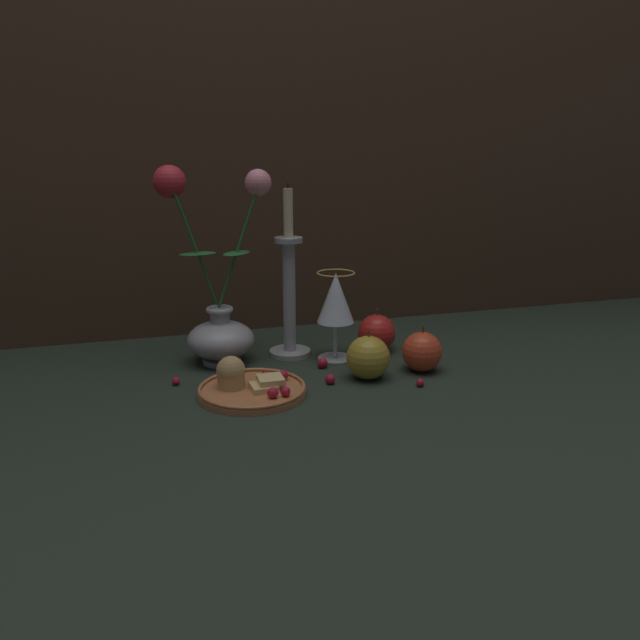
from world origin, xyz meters
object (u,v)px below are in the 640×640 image
(wine_glass, at_px, (336,301))
(apple_near_glass, at_px, (368,358))
(apple_beside_vase, at_px, (377,333))
(vase, at_px, (217,308))
(plate_with_pastries, at_px, (249,386))
(candlestick, at_px, (289,296))
(apple_at_table_edge, at_px, (422,352))

(wine_glass, relative_size, apple_near_glass, 1.91)
(wine_glass, bearing_deg, apple_beside_vase, 10.75)
(vase, xyz_separation_m, plate_with_pastries, (0.02, -0.18, -0.09))
(wine_glass, xyz_separation_m, apple_near_glass, (0.02, -0.12, -0.08))
(plate_with_pastries, bearing_deg, apple_beside_vase, 27.64)
(candlestick, xyz_separation_m, apple_at_table_edge, (0.21, -0.16, -0.08))
(plate_with_pastries, xyz_separation_m, apple_at_table_edge, (0.33, 0.02, 0.02))
(vase, height_order, apple_beside_vase, vase)
(vase, relative_size, apple_near_glass, 4.11)
(vase, bearing_deg, apple_beside_vase, -4.63)
(apple_at_table_edge, bearing_deg, apple_near_glass, -175.64)
(wine_glass, xyz_separation_m, apple_at_table_edge, (0.13, -0.12, -0.08))
(vase, distance_m, candlestick, 0.14)
(plate_with_pastries, height_order, wine_glass, wine_glass)
(vase, height_order, plate_with_pastries, vase)
(plate_with_pastries, xyz_separation_m, apple_beside_vase, (0.29, 0.15, 0.02))
(apple_at_table_edge, bearing_deg, candlestick, 142.66)
(plate_with_pastries, bearing_deg, apple_at_table_edge, 3.49)
(apple_beside_vase, bearing_deg, apple_near_glass, -117.19)
(plate_with_pastries, distance_m, candlestick, 0.24)
(plate_with_pastries, xyz_separation_m, candlestick, (0.12, 0.18, 0.11))
(plate_with_pastries, relative_size, apple_beside_vase, 2.06)
(vase, xyz_separation_m, candlestick, (0.14, 0.00, 0.01))
(vase, bearing_deg, wine_glass, -11.08)
(candlestick, height_order, apple_beside_vase, candlestick)
(vase, xyz_separation_m, apple_at_table_edge, (0.36, -0.16, -0.07))
(wine_glass, bearing_deg, apple_at_table_edge, -41.17)
(vase, relative_size, candlestick, 1.10)
(candlestick, height_order, apple_at_table_edge, candlestick)
(apple_at_table_edge, bearing_deg, apple_beside_vase, 105.71)
(candlestick, xyz_separation_m, apple_near_glass, (0.10, -0.17, -0.08))
(plate_with_pastries, bearing_deg, candlestick, 57.18)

